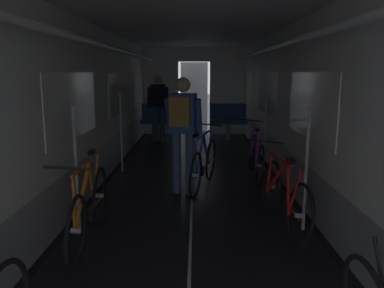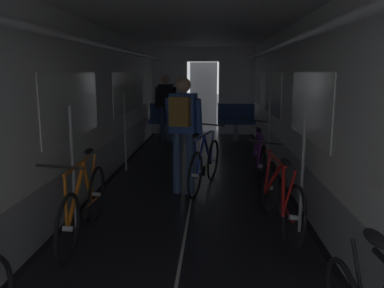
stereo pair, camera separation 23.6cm
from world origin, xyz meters
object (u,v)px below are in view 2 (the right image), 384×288
at_px(bench_seat_far_left, 168,118).
at_px(person_standing_near_bench, 166,104).
at_px(bicycle_orange, 84,205).
at_px(bicycle_blue_in_aisle, 205,164).
at_px(bicycle_red, 280,197).
at_px(bench_seat_far_right, 236,118).
at_px(person_cyclist_aisle, 183,125).
at_px(bicycle_purple, 259,156).

xyz_separation_m(bench_seat_far_left, person_standing_near_bench, (0.00, -0.38, 0.41)).
bearing_deg(bicycle_orange, bench_seat_far_left, 88.61).
bearing_deg(person_standing_near_bench, bicycle_blue_in_aisle, -75.08).
height_order(bench_seat_far_left, bicycle_blue_in_aisle, bench_seat_far_left).
height_order(bench_seat_far_left, bicycle_red, same).
bearing_deg(bench_seat_far_right, bicycle_blue_in_aisle, -99.36).
bearing_deg(bench_seat_far_right, bicycle_orange, -107.22).
xyz_separation_m(bench_seat_far_left, bicycle_blue_in_aisle, (1.07, -4.40, -0.18)).
height_order(bicycle_orange, bicycle_red, bicycle_red).
bearing_deg(bicycle_blue_in_aisle, bench_seat_far_right, 80.64).
distance_m(person_cyclist_aisle, person_standing_near_bench, 4.36).
distance_m(bicycle_red, bicycle_purple, 2.11).
relative_size(bicycle_red, bicycle_purple, 1.00).
distance_m(bench_seat_far_right, person_cyclist_aisle, 4.80).
distance_m(bench_seat_far_left, person_cyclist_aisle, 4.76).
relative_size(bench_seat_far_right, person_standing_near_bench, 0.58).
height_order(bicycle_orange, person_standing_near_bench, person_standing_near_bench).
height_order(bicycle_red, bicycle_blue_in_aisle, bicycle_red).
distance_m(bicycle_red, bicycle_blue_in_aisle, 1.75).
bearing_deg(bicycle_red, bicycle_purple, 89.71).
bearing_deg(bicycle_orange, person_cyclist_aisle, 60.46).
bearing_deg(bicycle_orange, person_standing_near_bench, 88.49).
distance_m(bench_seat_far_right, person_standing_near_bench, 1.88).
xyz_separation_m(bench_seat_far_left, bench_seat_far_right, (1.80, 0.00, 0.00)).
bearing_deg(bicycle_orange, bicycle_red, 10.29).
bearing_deg(person_standing_near_bench, bench_seat_far_left, 90.41).
bearing_deg(bench_seat_far_left, bicycle_red, -71.77).
relative_size(bicycle_purple, bicycle_blue_in_aisle, 1.02).
bearing_deg(bicycle_red, person_standing_near_bench, 109.36).
bearing_deg(person_standing_near_bench, bicycle_red, -70.64).
relative_size(bicycle_purple, person_cyclist_aisle, 1.00).
bearing_deg(bench_seat_far_left, person_standing_near_bench, -89.59).
height_order(bench_seat_far_left, person_cyclist_aisle, person_cyclist_aisle).
bearing_deg(bicycle_blue_in_aisle, bench_seat_far_left, 103.73).
bearing_deg(bicycle_blue_in_aisle, person_standing_near_bench, 104.92).
bearing_deg(bicycle_purple, bicycle_blue_in_aisle, -146.39).
bearing_deg(bench_seat_far_right, bench_seat_far_left, 180.00).
relative_size(bench_seat_far_right, person_cyclist_aisle, 0.58).
height_order(bicycle_red, person_cyclist_aisle, person_cyclist_aisle).
bearing_deg(bicycle_purple, bicycle_orange, -130.32).
distance_m(bench_seat_far_left, bicycle_blue_in_aisle, 4.53).
xyz_separation_m(bench_seat_far_right, bicycle_orange, (-1.95, -6.30, -0.18)).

